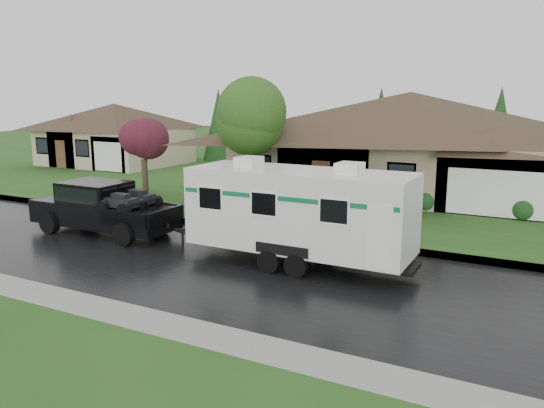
{
  "coord_description": "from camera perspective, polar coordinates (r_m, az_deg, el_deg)",
  "views": [
    {
      "loc": [
        9.09,
        -16.11,
        5.46
      ],
      "look_at": [
        -0.41,
        2.0,
        1.32
      ],
      "focal_mm": 35.0,
      "sensor_mm": 36.0,
      "label": 1
    }
  ],
  "objects": [
    {
      "name": "ground",
      "position": [
        19.29,
        -1.69,
        -5.01
      ],
      "size": [
        140.0,
        140.0,
        0.0
      ],
      "primitive_type": "plane",
      "color": "#254E18",
      "rests_on": "ground"
    },
    {
      "name": "road",
      "position": [
        17.65,
        -4.89,
        -6.61
      ],
      "size": [
        140.0,
        8.0,
        0.01
      ],
      "primitive_type": "cube",
      "color": "black",
      "rests_on": "ground"
    },
    {
      "name": "curb",
      "position": [
        21.19,
        1.3,
        -3.29
      ],
      "size": [
        140.0,
        0.5,
        0.15
      ],
      "primitive_type": "cube",
      "color": "gray",
      "rests_on": "ground"
    },
    {
      "name": "lawn",
      "position": [
        32.86,
        11.24,
        1.78
      ],
      "size": [
        140.0,
        26.0,
        0.15
      ],
      "primitive_type": "cube",
      "color": "#254E18",
      "rests_on": "ground"
    },
    {
      "name": "house_main",
      "position": [
        30.77,
        15.0,
        7.57
      ],
      "size": [
        19.44,
        10.8,
        6.9
      ],
      "color": "gray",
      "rests_on": "lawn"
    },
    {
      "name": "house_far",
      "position": [
        44.51,
        -16.45,
        7.77
      ],
      "size": [
        10.8,
        8.64,
        5.8
      ],
      "color": "tan",
      "rests_on": "lawn"
    },
    {
      "name": "tree_left_green",
      "position": [
        25.53,
        -2.18,
        9.22
      ],
      "size": [
        3.77,
        3.77,
        6.24
      ],
      "color": "#382B1E",
      "rests_on": "lawn"
    },
    {
      "name": "tree_red",
      "position": [
        30.17,
        -13.69,
        6.76
      ],
      "size": [
        2.63,
        2.63,
        4.36
      ],
      "color": "#382B1E",
      "rests_on": "lawn"
    },
    {
      "name": "shrub_row",
      "position": [
        26.82,
        11.89,
        0.86
      ],
      "size": [
        13.6,
        1.0,
        1.0
      ],
      "color": "#143814",
      "rests_on": "lawn"
    },
    {
      "name": "pickup_truck",
      "position": [
        22.53,
        -17.87,
        -0.21
      ],
      "size": [
        6.31,
        2.4,
        2.1
      ],
      "color": "black",
      "rests_on": "ground"
    },
    {
      "name": "travel_trailer",
      "position": [
        17.31,
        2.95,
        -0.62
      ],
      "size": [
        7.78,
        2.73,
        3.49
      ],
      "color": "silver",
      "rests_on": "ground"
    }
  ]
}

